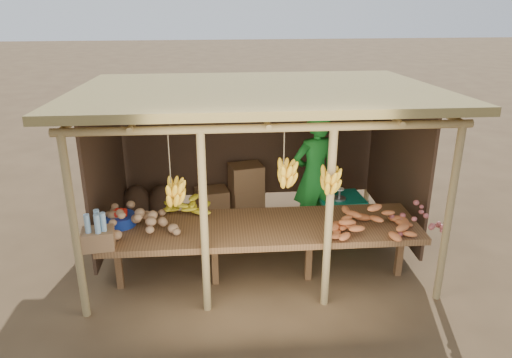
{
  "coord_description": "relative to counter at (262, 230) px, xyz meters",
  "views": [
    {
      "loc": [
        -0.54,
        -6.48,
        3.58
      ],
      "look_at": [
        0.0,
        0.0,
        1.05
      ],
      "focal_mm": 35.0,
      "sensor_mm": 36.0,
      "label": 1
    }
  ],
  "objects": [
    {
      "name": "onion_heap",
      "position": [
        1.9,
        -0.24,
        0.24
      ],
      "size": [
        0.78,
        0.63,
        0.35
      ],
      "primitive_type": null,
      "rotation": [
        0.0,
        0.0,
        -0.37
      ],
      "color": "#AF5655",
      "rests_on": "counter"
    },
    {
      "name": "carton_stack",
      "position": [
        -0.26,
        2.1,
        -0.37
      ],
      "size": [
        1.18,
        0.53,
        0.83
      ],
      "color": "olive",
      "rests_on": "ground"
    },
    {
      "name": "sweet_potato_heap",
      "position": [
        1.3,
        -0.22,
        0.24
      ],
      "size": [
        1.02,
        0.64,
        0.36
      ],
      "primitive_type": null,
      "rotation": [
        0.0,
        0.0,
        -0.05
      ],
      "color": "#C06331",
      "rests_on": "counter"
    },
    {
      "name": "tarp_crate",
      "position": [
        1.3,
        1.23,
        -0.41
      ],
      "size": [
        0.71,
        0.62,
        0.8
      ],
      "color": "brown",
      "rests_on": "ground"
    },
    {
      "name": "ground",
      "position": [
        -0.0,
        0.95,
        -0.74
      ],
      "size": [
        60.0,
        60.0,
        0.0
      ],
      "primitive_type": "plane",
      "color": "brown",
      "rests_on": "ground"
    },
    {
      "name": "tomato_basin",
      "position": [
        -1.75,
        0.16,
        0.14
      ],
      "size": [
        0.38,
        0.38,
        0.2
      ],
      "rotation": [
        0.0,
        0.0,
        0.32
      ],
      "color": "navy",
      "rests_on": "counter"
    },
    {
      "name": "banana_pile",
      "position": [
        -0.98,
        0.42,
        0.23
      ],
      "size": [
        0.58,
        0.35,
        0.35
      ],
      "primitive_type": null,
      "rotation": [
        0.0,
        0.0,
        -0.0
      ],
      "color": "yellow",
      "rests_on": "counter"
    },
    {
      "name": "burlap_sacks",
      "position": [
        -1.67,
        2.11,
        -0.46
      ],
      "size": [
        0.9,
        0.47,
        0.64
      ],
      "color": "#452F20",
      "rests_on": "ground"
    },
    {
      "name": "counter",
      "position": [
        0.0,
        0.0,
        0.0
      ],
      "size": [
        3.9,
        1.05,
        0.8
      ],
      "color": "brown",
      "rests_on": "ground"
    },
    {
      "name": "vendor",
      "position": [
        0.89,
        1.26,
        0.22
      ],
      "size": [
        0.81,
        0.65,
        1.92
      ],
      "primitive_type": "imported",
      "rotation": [
        0.0,
        0.0,
        3.46
      ],
      "color": "#1B7D27",
      "rests_on": "ground"
    },
    {
      "name": "bottle_box",
      "position": [
        -1.9,
        -0.4,
        0.23
      ],
      "size": [
        0.39,
        0.32,
        0.44
      ],
      "color": "olive",
      "rests_on": "counter"
    },
    {
      "name": "potato_heap",
      "position": [
        -1.54,
        0.07,
        0.25
      ],
      "size": [
        1.19,
        0.87,
        0.37
      ],
      "primitive_type": null,
      "rotation": [
        0.0,
        0.0,
        -0.23
      ],
      "color": "#A07853",
      "rests_on": "counter"
    },
    {
      "name": "stall_structure",
      "position": [
        -0.03,
        0.88,
        1.17
      ],
      "size": [
        4.7,
        3.5,
        2.43
      ],
      "color": "#A38654",
      "rests_on": "ground"
    }
  ]
}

